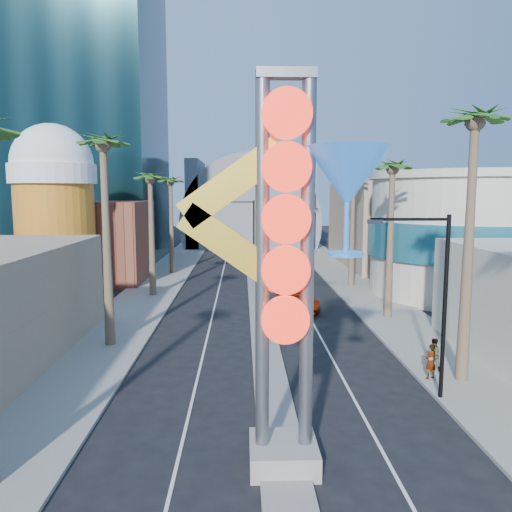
{
  "coord_description": "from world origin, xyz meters",
  "views": [
    {
      "loc": [
        -1.33,
        -12.3,
        8.91
      ],
      "look_at": [
        -0.37,
        21.79,
        4.53
      ],
      "focal_mm": 35.0,
      "sensor_mm": 36.0,
      "label": 1
    }
  ],
  "objects_px": {
    "pedestrian_a": "(431,361)",
    "neon_sign": "(311,244)",
    "red_pickup": "(297,299)",
    "pedestrian_b": "(433,354)"
  },
  "relations": [
    {
      "from": "neon_sign",
      "to": "pedestrian_b",
      "type": "distance_m",
      "value": 12.66
    },
    {
      "from": "neon_sign",
      "to": "red_pickup",
      "type": "xyz_separation_m",
      "value": [
        2.06,
        21.96,
        -6.47
      ]
    },
    {
      "from": "red_pickup",
      "to": "pedestrian_b",
      "type": "distance_m",
      "value": 14.71
    },
    {
      "from": "pedestrian_a",
      "to": "red_pickup",
      "type": "bearing_deg",
      "value": -96.79
    },
    {
      "from": "neon_sign",
      "to": "pedestrian_b",
      "type": "bearing_deg",
      "value": 48.47
    },
    {
      "from": "pedestrian_a",
      "to": "neon_sign",
      "type": "bearing_deg",
      "value": 22.42
    },
    {
      "from": "red_pickup",
      "to": "pedestrian_a",
      "type": "xyz_separation_m",
      "value": [
        4.67,
        -14.81,
        0.15
      ]
    },
    {
      "from": "red_pickup",
      "to": "neon_sign",
      "type": "bearing_deg",
      "value": -96.31
    },
    {
      "from": "red_pickup",
      "to": "pedestrian_b",
      "type": "xyz_separation_m",
      "value": [
        5.21,
        -13.76,
        0.13
      ]
    },
    {
      "from": "pedestrian_b",
      "to": "pedestrian_a",
      "type": "bearing_deg",
      "value": 70.98
    }
  ]
}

